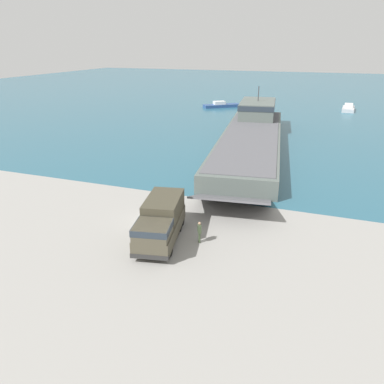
{
  "coord_description": "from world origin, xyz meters",
  "views": [
    {
      "loc": [
        12.47,
        -24.56,
        13.56
      ],
      "look_at": [
        2.35,
        3.36,
        1.79
      ],
      "focal_mm": 35.0,
      "sensor_mm": 36.0,
      "label": 1
    }
  ],
  "objects_px": {
    "soldier_on_ramp": "(199,231)",
    "moored_boat_a": "(348,108)",
    "landing_craft": "(253,132)",
    "moored_boat_b": "(221,105)",
    "military_truck": "(160,221)"
  },
  "relations": [
    {
      "from": "moored_boat_a",
      "to": "soldier_on_ramp",
      "type": "bearing_deg",
      "value": 82.87
    },
    {
      "from": "landing_craft",
      "to": "soldier_on_ramp",
      "type": "height_order",
      "value": "landing_craft"
    },
    {
      "from": "landing_craft",
      "to": "moored_boat_a",
      "type": "bearing_deg",
      "value": 61.08
    },
    {
      "from": "soldier_on_ramp",
      "to": "moored_boat_a",
      "type": "distance_m",
      "value": 67.33
    },
    {
      "from": "military_truck",
      "to": "moored_boat_b",
      "type": "relative_size",
      "value": 0.88
    },
    {
      "from": "moored_boat_a",
      "to": "moored_boat_b",
      "type": "height_order",
      "value": "moored_boat_a"
    },
    {
      "from": "military_truck",
      "to": "moored_boat_b",
      "type": "bearing_deg",
      "value": -179.64
    },
    {
      "from": "moored_boat_a",
      "to": "moored_boat_b",
      "type": "relative_size",
      "value": 0.79
    },
    {
      "from": "moored_boat_a",
      "to": "landing_craft",
      "type": "bearing_deg",
      "value": 71.24
    },
    {
      "from": "landing_craft",
      "to": "military_truck",
      "type": "height_order",
      "value": "landing_craft"
    },
    {
      "from": "moored_boat_a",
      "to": "moored_boat_b",
      "type": "bearing_deg",
      "value": 12.58
    },
    {
      "from": "military_truck",
      "to": "landing_craft",
      "type": "bearing_deg",
      "value": 167.76
    },
    {
      "from": "military_truck",
      "to": "moored_boat_b",
      "type": "distance_m",
      "value": 63.51
    },
    {
      "from": "landing_craft",
      "to": "soldier_on_ramp",
      "type": "xyz_separation_m",
      "value": [
        2.34,
        -30.9,
        -0.71
      ]
    },
    {
      "from": "soldier_on_ramp",
      "to": "moored_boat_a",
      "type": "relative_size",
      "value": 0.25
    }
  ]
}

